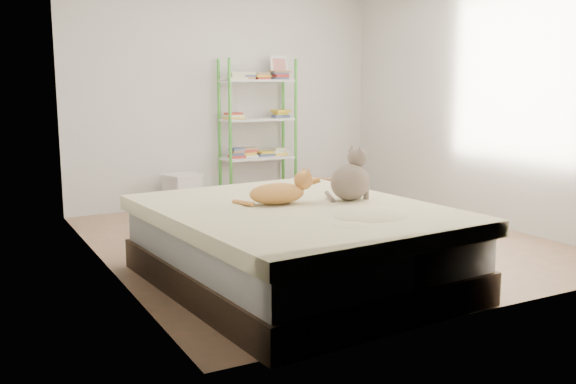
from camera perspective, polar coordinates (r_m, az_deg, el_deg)
room at (r=5.76m, az=2.68°, el=8.38°), size 3.81×4.21×2.61m
bed at (r=4.59m, az=0.67°, el=-4.78°), size 1.97×2.38×0.57m
orange_cat at (r=4.60m, az=-1.00°, el=0.11°), size 0.52×0.33×0.20m
grey_cat at (r=4.75m, az=5.57°, el=1.60°), size 0.39×0.34×0.39m
shelf_unit at (r=7.59m, az=-2.65°, el=5.22°), size 0.88×0.36×1.74m
cardboard_box at (r=7.36m, az=2.91°, el=-0.16°), size 0.60×0.63×0.39m
white_bin at (r=7.28m, az=-9.35°, el=-0.03°), size 0.45×0.42×0.42m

